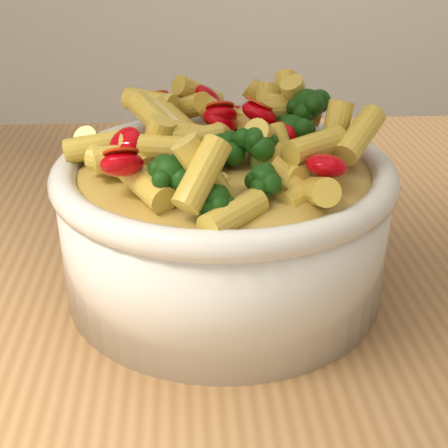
{
  "coord_description": "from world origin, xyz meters",
  "views": [
    {
      "loc": [
        0.05,
        -0.52,
        1.19
      ],
      "look_at": [
        0.08,
        -0.07,
        0.96
      ],
      "focal_mm": 50.0,
      "sensor_mm": 36.0,
      "label": 1
    }
  ],
  "objects": [
    {
      "name": "table",
      "position": [
        0.0,
        0.0,
        0.8
      ],
      "size": [
        1.2,
        0.8,
        0.9
      ],
      "color": "#A77A47",
      "rests_on": "ground"
    },
    {
      "name": "serving_bowl",
      "position": [
        0.08,
        -0.07,
        0.96
      ],
      "size": [
        0.27,
        0.27,
        0.12
      ],
      "color": "silver",
      "rests_on": "table"
    },
    {
      "name": "pasta_salad",
      "position": [
        0.08,
        -0.07,
        1.03
      ],
      "size": [
        0.21,
        0.21,
        0.05
      ],
      "color": "#DFC946",
      "rests_on": "serving_bowl"
    }
  ]
}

